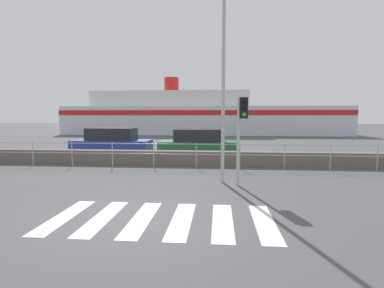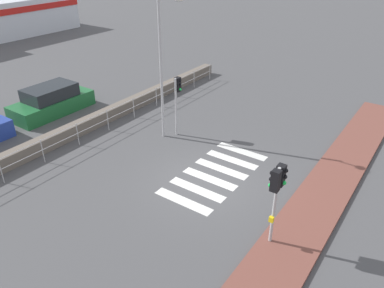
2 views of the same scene
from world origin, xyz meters
name	(u,v)px [view 1 (image 1 of 2)]	position (x,y,z in m)	size (l,w,h in m)	color
ground_plane	(133,219)	(0.00, 0.00, 0.00)	(160.00, 160.00, 0.00)	#4C4C4F
crosswalk	(162,219)	(0.66, 0.00, 0.00)	(4.95, 2.40, 0.01)	silver
seawall	(178,158)	(0.00, 7.39, 0.33)	(22.99, 0.55, 0.65)	#6B6056
harbor_fence	(175,151)	(0.00, 6.52, 0.74)	(20.73, 0.04, 1.11)	#B2B2B5
traffic_light_far	(242,121)	(2.65, 3.43, 2.12)	(0.34, 0.32, 2.89)	#B2B2B5
streetlamp	(224,61)	(2.05, 3.62, 4.07)	(0.32, 1.33, 6.60)	#B2B2B5
ferry_boat	(197,116)	(-0.82, 31.40, 2.22)	(33.81, 7.75, 7.02)	silver
parked_car_blue	(112,143)	(-4.35, 10.66, 0.67)	(4.52, 1.76, 1.57)	#233D9E
parked_car_green	(198,144)	(0.75, 10.66, 0.65)	(4.43, 1.90, 1.52)	#1E6633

